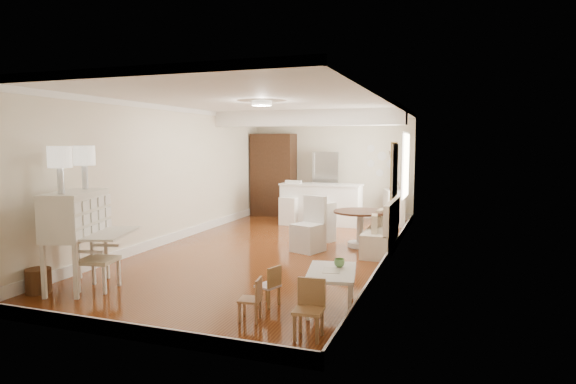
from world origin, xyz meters
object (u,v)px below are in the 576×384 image
Objects in this scene: wicker_basket at (38,281)px; kids_chair_b at (268,285)px; kids_chair_a at (250,299)px; kids_table at (331,289)px; fridge at (339,186)px; slip_chair_far at (323,222)px; bar_stool_left at (290,203)px; gustavian_armchair at (98,259)px; pantry_cabinet at (274,175)px; bar_stool_right at (322,206)px; secretary_bureau at (76,240)px; breakfast_counter at (321,204)px; kids_chair_c at (309,309)px; slip_chair_near at (308,224)px; dining_table at (360,229)px; sideboard at (393,207)px.

wicker_basket is 0.64× the size of kids_chair_b.
kids_chair_a is at bearing 18.75° from kids_chair_b.
fridge is at bearing 102.87° from kids_table.
bar_stool_left reaches higher than slip_chair_far.
kids_chair_b is (2.49, 0.16, -0.17)m from gustavian_armchair.
bar_stool_right is at bearing -37.63° from pantry_cabinet.
secretary_bureau reaches higher than slip_chair_far.
breakfast_counter reaches higher than kids_chair_a.
kids_chair_a is 6.41m from bar_stool_right.
breakfast_counter is at bearing 101.17° from kids_chair_c.
slip_chair_near is 1.28× the size of slip_chair_far.
kids_chair_c is 0.35× the size of fridge.
kids_chair_b is 6.20m from breakfast_counter.
bar_stool_left is at bearing 113.97° from kids_table.
bar_stool_right reaches higher than kids_chair_b.
gustavian_armchair is at bearing -102.88° from fridge.
wicker_basket is 7.03m from breakfast_counter.
kids_chair_c is at bearing -75.40° from breakfast_counter.
secretary_bureau is at bearing 167.06° from kids_chair_c.
fridge is (2.35, 7.73, 0.73)m from wicker_basket.
secretary_bureau reaches higher than wicker_basket.
pantry_cabinet reaches higher than kids_chair_a.
fridge reaches higher than kids_chair_c.
dining_table is 3.61m from fridge.
kids_chair_a is 0.56× the size of sideboard.
dining_table is at bearing 34.05° from secretary_bureau.
sideboard is at bearing -17.17° from fridge.
kids_table is 0.87× the size of bar_stool_left.
kids_chair_c is at bearing -106.99° from sideboard.
breakfast_counter is at bearing -24.05° from gustavian_armchair.
wicker_basket is 0.37× the size of sideboard.
dining_table is 0.96× the size of bar_stool_left.
slip_chair_near is at bearing -43.30° from gustavian_armchair.
slip_chair_far reaches higher than kids_chair_b.
sideboard is (3.88, 7.26, 0.27)m from wicker_basket.
gustavian_armchair is 6.05m from bar_stool_left.
kids_table is at bearing -84.44° from dining_table.
kids_chair_b is 0.50× the size of slip_chair_near.
kids_chair_c is at bearing -26.63° from secretary_bureau.
fridge is (1.68, 7.33, 0.46)m from gustavian_armchair.
sideboard is at bearing -35.86° from gustavian_armchair.
kids_chair_c is at bearing -78.63° from fridge.
pantry_cabinet is (0.45, 7.76, 0.98)m from wicker_basket.
gustavian_armchair is 7.53m from fridge.
dining_table is 2.38m from bar_stool_right.
bar_stool_left is at bearing 107.38° from kids_chair_c.
gustavian_armchair is 6.45m from breakfast_counter.
fridge is (0.08, 1.37, 0.40)m from bar_stool_right.
wicker_basket is at bearing -97.99° from kids_chair_a.
kids_table is 7.21m from fridge.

